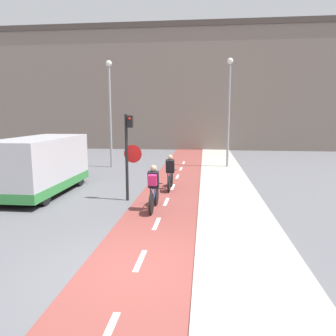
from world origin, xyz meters
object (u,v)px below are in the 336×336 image
object	(u,v)px
street_lamp_far	(110,103)
cyclist_near	(154,189)
cyclist_far	(170,174)
traffic_light_pole	(129,148)
van	(41,166)
street_lamp_sidewalk	(229,101)

from	to	relation	value
street_lamp_far	cyclist_near	xyz separation A→B (m)	(4.03, -8.90, -3.20)
street_lamp_far	cyclist_far	bearing A→B (deg)	-53.36
traffic_light_pole	van	distance (m)	3.93
street_lamp_sidewalk	cyclist_near	distance (m)	10.62
traffic_light_pole	cyclist_near	world-z (taller)	traffic_light_pole
traffic_light_pole	street_lamp_far	xyz separation A→B (m)	(-2.92, 7.71, 1.93)
street_lamp_sidewalk	cyclist_far	bearing A→B (deg)	-113.94
traffic_light_pole	van	xyz separation A→B (m)	(-3.78, 0.63, -0.86)
cyclist_far	traffic_light_pole	bearing A→B (deg)	-124.17
cyclist_near	traffic_light_pole	bearing A→B (deg)	133.13
street_lamp_far	cyclist_near	bearing A→B (deg)	-65.62
cyclist_near	street_lamp_sidewalk	bearing A→B (deg)	72.15
street_lamp_far	cyclist_far	size ratio (longest dim) A/B	3.58
street_lamp_far	street_lamp_sidewalk	bearing A→B (deg)	5.72
traffic_light_pole	cyclist_far	bearing A→B (deg)	55.83
street_lamp_sidewalk	van	world-z (taller)	street_lamp_sidewalk
street_lamp_far	cyclist_near	distance (m)	10.28
traffic_light_pole	street_lamp_far	world-z (taller)	street_lamp_far
street_lamp_sidewalk	street_lamp_far	bearing A→B (deg)	-174.28
street_lamp_sidewalk	cyclist_near	bearing A→B (deg)	-107.85
cyclist_near	van	xyz separation A→B (m)	(-4.89, 1.81, 0.41)
cyclist_far	van	world-z (taller)	van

